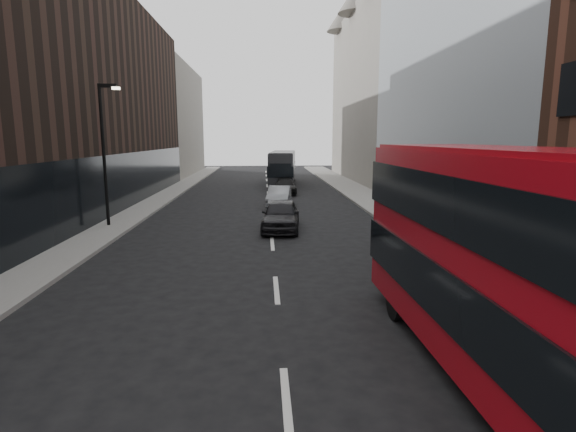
{
  "coord_description": "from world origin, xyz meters",
  "views": [
    {
      "loc": [
        -0.37,
        -5.02,
        4.54
      ],
      "look_at": [
        0.28,
        6.68,
        2.5
      ],
      "focal_mm": 28.0,
      "sensor_mm": 36.0,
      "label": 1
    }
  ],
  "objects": [
    {
      "name": "car_a",
      "position": [
        0.5,
        17.01,
        0.76
      ],
      "size": [
        2.19,
        4.61,
        1.52
      ],
      "primitive_type": "imported",
      "rotation": [
        0.0,
        0.0,
        -0.09
      ],
      "color": "black",
      "rests_on": "ground"
    },
    {
      "name": "red_bus",
      "position": [
        4.11,
        2.19,
        2.43
      ],
      "size": [
        2.75,
        10.88,
        4.37
      ],
      "rotation": [
        0.0,
        0.0,
        0.02
      ],
      "color": "maroon",
      "rests_on": "ground"
    },
    {
      "name": "car_c",
      "position": [
        1.42,
        31.67,
        0.62
      ],
      "size": [
        1.74,
        4.25,
        1.23
      ],
      "primitive_type": "imported",
      "rotation": [
        0.0,
        0.0,
        -0.0
      ],
      "color": "black",
      "rests_on": "ground"
    },
    {
      "name": "building_modern_block",
      "position": [
        11.47,
        21.0,
        9.9
      ],
      "size": [
        5.03,
        22.0,
        20.0
      ],
      "color": "#A4ABAF",
      "rests_on": "ground"
    },
    {
      "name": "grey_bus",
      "position": [
        1.58,
        39.55,
        1.72
      ],
      "size": [
        3.23,
        10.11,
        3.22
      ],
      "rotation": [
        0.0,
        0.0,
        -0.09
      ],
      "color": "black",
      "rests_on": "ground"
    },
    {
      "name": "sidewalk_left",
      "position": [
        -8.0,
        25.0,
        0.07
      ],
      "size": [
        2.0,
        80.0,
        0.15
      ],
      "primitive_type": "cube",
      "color": "slate",
      "rests_on": "ground"
    },
    {
      "name": "building_victorian",
      "position": [
        11.38,
        44.0,
        9.66
      ],
      "size": [
        6.5,
        24.0,
        21.0
      ],
      "color": "slate",
      "rests_on": "ground"
    },
    {
      "name": "sidewalk_right",
      "position": [
        7.5,
        25.0,
        0.07
      ],
      "size": [
        3.0,
        80.0,
        0.15
      ],
      "primitive_type": "cube",
      "color": "slate",
      "rests_on": "ground"
    },
    {
      "name": "street_lamp",
      "position": [
        -8.22,
        18.0,
        4.18
      ],
      "size": [
        1.06,
        0.22,
        7.0
      ],
      "color": "black",
      "rests_on": "sidewalk_left"
    },
    {
      "name": "car_b",
      "position": [
        0.7,
        24.93,
        0.67
      ],
      "size": [
        1.9,
        4.22,
        1.34
      ],
      "primitive_type": "imported",
      "rotation": [
        0.0,
        0.0,
        -0.12
      ],
      "color": "gray",
      "rests_on": "ground"
    },
    {
      "name": "building_left_mid",
      "position": [
        -11.5,
        30.0,
        7.0
      ],
      "size": [
        5.0,
        24.0,
        14.0
      ],
      "primitive_type": "cube",
      "color": "black",
      "rests_on": "ground"
    },
    {
      "name": "building_left_far",
      "position": [
        -11.5,
        52.0,
        6.5
      ],
      "size": [
        5.0,
        20.0,
        13.0
      ],
      "primitive_type": "cube",
      "color": "slate",
      "rests_on": "ground"
    }
  ]
}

